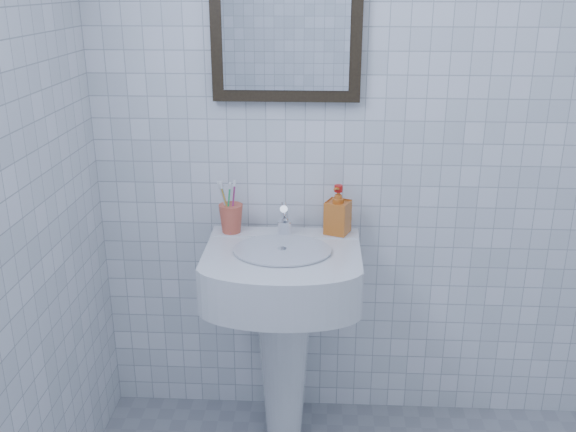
{
  "coord_description": "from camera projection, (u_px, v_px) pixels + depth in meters",
  "views": [
    {
      "loc": [
        -0.29,
        -1.0,
        1.62
      ],
      "look_at": [
        -0.39,
        0.86,
        0.94
      ],
      "focal_mm": 40.0,
      "sensor_mm": 36.0,
      "label": 1
    }
  ],
  "objects": [
    {
      "name": "wall_back",
      "position": [
        406.0,
        98.0,
        2.18
      ],
      "size": [
        2.2,
        0.02,
        2.5
      ],
      "primitive_type": "cube",
      "color": "white",
      "rests_on": "ground"
    },
    {
      "name": "washbasin",
      "position": [
        283.0,
        312.0,
        2.24
      ],
      "size": [
        0.52,
        0.38,
        0.8
      ],
      "color": "white",
      "rests_on": "ground"
    },
    {
      "name": "faucet",
      "position": [
        285.0,
        221.0,
        2.23
      ],
      "size": [
        0.05,
        0.11,
        0.12
      ],
      "color": "silver",
      "rests_on": "washbasin"
    },
    {
      "name": "toothbrush_cup",
      "position": [
        231.0,
        218.0,
        2.25
      ],
      "size": [
        0.09,
        0.09,
        0.1
      ],
      "primitive_type": null,
      "rotation": [
        0.0,
        0.0,
        0.06
      ],
      "color": "#D2563D",
      "rests_on": "washbasin"
    },
    {
      "name": "soap_dispenser",
      "position": [
        338.0,
        210.0,
        2.23
      ],
      "size": [
        0.1,
        0.1,
        0.17
      ],
      "primitive_type": "imported",
      "rotation": [
        0.0,
        0.0,
        -0.38
      ],
      "color": "#C44A13",
      "rests_on": "washbasin"
    },
    {
      "name": "wall_mirror",
      "position": [
        286.0,
        6.0,
        2.08
      ],
      "size": [
        0.5,
        0.04,
        0.62
      ],
      "color": "black",
      "rests_on": "wall_back"
    }
  ]
}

